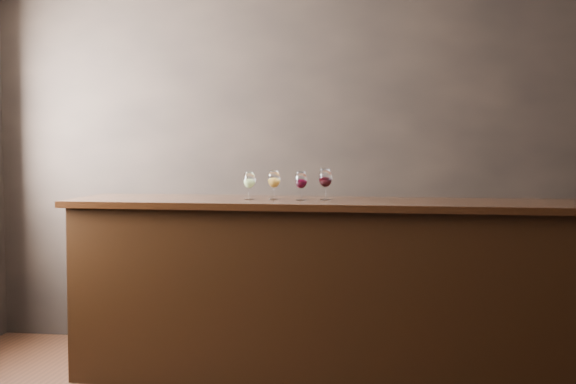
# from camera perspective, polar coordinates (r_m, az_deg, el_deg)

# --- Properties ---
(room_shell) EXTENTS (5.02, 4.52, 2.81)m
(room_shell) POSITION_cam_1_polar(r_m,az_deg,el_deg) (3.93, -5.16, 7.63)
(room_shell) COLOR black
(room_shell) RESTS_ON ground
(bar_counter) EXTENTS (3.21, 0.76, 1.12)m
(bar_counter) POSITION_cam_1_polar(r_m,az_deg,el_deg) (5.18, 2.64, -7.25)
(bar_counter) COLOR black
(bar_counter) RESTS_ON ground
(bar_top) EXTENTS (3.32, 0.84, 0.04)m
(bar_top) POSITION_cam_1_polar(r_m,az_deg,el_deg) (5.10, 2.65, -0.83)
(bar_top) COLOR black
(bar_top) RESTS_ON bar_counter
(back_bar_shelf) EXTENTS (2.77, 0.40, 1.00)m
(back_bar_shelf) POSITION_cam_1_polar(r_m,az_deg,el_deg) (5.82, 5.96, -6.67)
(back_bar_shelf) COLOR black
(back_bar_shelf) RESTS_ON ground
(glass_white) EXTENTS (0.08, 0.08, 0.18)m
(glass_white) POSITION_cam_1_polar(r_m,az_deg,el_deg) (5.17, -2.76, 0.81)
(glass_white) COLOR white
(glass_white) RESTS_ON bar_top
(glass_amber) EXTENTS (0.08, 0.08, 0.19)m
(glass_amber) POSITION_cam_1_polar(r_m,az_deg,el_deg) (5.16, -1.00, 0.88)
(glass_amber) COLOR white
(glass_amber) RESTS_ON bar_top
(glass_red_a) EXTENTS (0.08, 0.08, 0.18)m
(glass_red_a) POSITION_cam_1_polar(r_m,az_deg,el_deg) (5.11, 0.95, 0.81)
(glass_red_a) COLOR white
(glass_red_a) RESTS_ON bar_top
(glass_red_b) EXTENTS (0.09, 0.09, 0.20)m
(glass_red_b) POSITION_cam_1_polar(r_m,az_deg,el_deg) (5.13, 2.68, 0.95)
(glass_red_b) COLOR white
(glass_red_b) RESTS_ON bar_top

